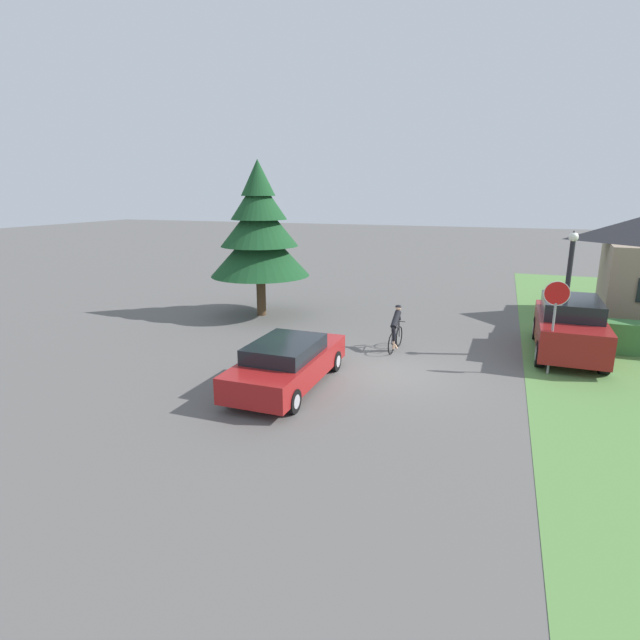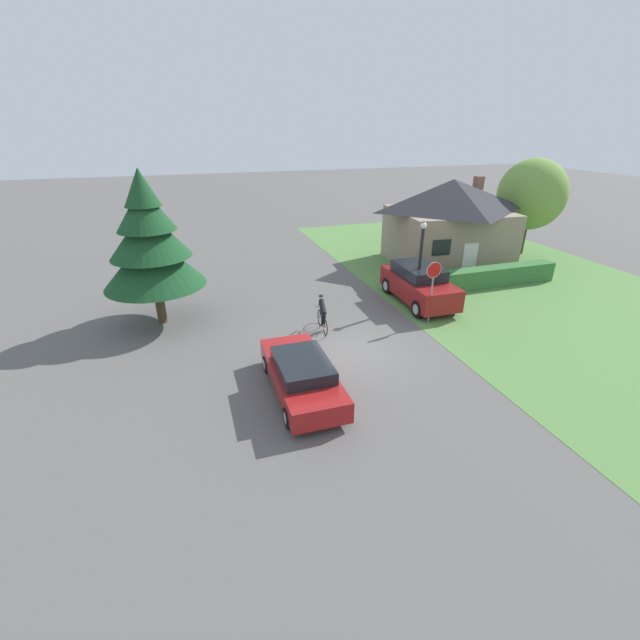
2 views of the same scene
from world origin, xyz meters
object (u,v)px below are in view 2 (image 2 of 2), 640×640
at_px(sedan_left_lane, 302,375).
at_px(cyclist, 323,314).
at_px(conifer_tall_near, 150,243).
at_px(cottage_house, 449,221).
at_px(street_lamp, 420,258).
at_px(stop_sign, 433,280).
at_px(parked_suv_right, 419,284).
at_px(deciduous_tree_right, 532,194).

height_order(sedan_left_lane, cyclist, cyclist).
bearing_deg(conifer_tall_near, sedan_left_lane, -58.69).
bearing_deg(cottage_house, street_lamp, -127.51).
xyz_separation_m(sedan_left_lane, street_lamp, (7.54, 5.60, 1.75)).
bearing_deg(stop_sign, conifer_tall_near, -19.37).
bearing_deg(cyclist, cottage_house, -52.38).
distance_m(parked_suv_right, stop_sign, 2.63).
bearing_deg(stop_sign, cyclist, -10.00).
bearing_deg(sedan_left_lane, stop_sign, -62.35).
xyz_separation_m(parked_suv_right, conifer_tall_near, (-12.30, 1.51, 2.74)).
xyz_separation_m(stop_sign, conifer_tall_near, (-11.56, 3.80, 1.68)).
xyz_separation_m(parked_suv_right, stop_sign, (-0.74, -2.29, 1.07)).
bearing_deg(deciduous_tree_right, conifer_tall_near, -169.91).
height_order(stop_sign, deciduous_tree_right, deciduous_tree_right).
xyz_separation_m(stop_sign, deciduous_tree_right, (12.18, 8.03, 1.98)).
bearing_deg(stop_sign, deciduous_tree_right, -147.78).
distance_m(cottage_house, sedan_left_lane, 17.38).
bearing_deg(parked_suv_right, street_lamp, 142.17).
bearing_deg(parked_suv_right, sedan_left_lane, 128.45).
bearing_deg(street_lamp, deciduous_tree_right, 27.32).
distance_m(cottage_house, stop_sign, 9.80).
bearing_deg(street_lamp, parked_suv_right, 50.90).
relative_size(parked_suv_right, stop_sign, 1.71).
bearing_deg(deciduous_tree_right, parked_suv_right, -153.37).
height_order(sedan_left_lane, parked_suv_right, parked_suv_right).
distance_m(conifer_tall_near, deciduous_tree_right, 24.12).
relative_size(parked_suv_right, street_lamp, 1.17).
height_order(stop_sign, conifer_tall_near, conifer_tall_near).
bearing_deg(parked_suv_right, deciduous_tree_right, -62.10).
relative_size(cyclist, conifer_tall_near, 0.25).
relative_size(conifer_tall_near, deciduous_tree_right, 1.07).
relative_size(cyclist, deciduous_tree_right, 0.27).
relative_size(cottage_house, deciduous_tree_right, 1.24).
bearing_deg(deciduous_tree_right, cottage_house, -177.88).
distance_m(sedan_left_lane, cyclist, 4.89).
relative_size(stop_sign, conifer_tall_near, 0.42).
xyz_separation_m(cottage_house, parked_suv_right, (-5.16, -5.51, -1.75)).
xyz_separation_m(cyclist, conifer_tall_near, (-6.70, 3.05, 2.95)).
bearing_deg(conifer_tall_near, street_lamp, -8.56).
bearing_deg(conifer_tall_near, parked_suv_right, -7.02).
height_order(parked_suv_right, street_lamp, street_lamp).
distance_m(sedan_left_lane, conifer_tall_near, 9.19).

